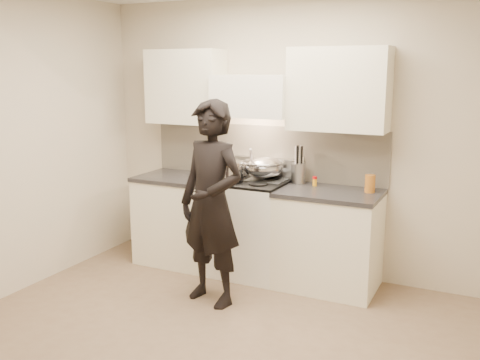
% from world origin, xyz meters
% --- Properties ---
extents(ground_plane, '(4.00, 4.00, 0.00)m').
position_xyz_m(ground_plane, '(0.00, 0.00, 0.00)').
color(ground_plane, '#7E674F').
extents(room_shell, '(4.04, 3.54, 2.70)m').
position_xyz_m(room_shell, '(-0.06, 0.37, 1.60)').
color(room_shell, beige).
rests_on(room_shell, ground).
extents(stove, '(0.76, 0.65, 0.96)m').
position_xyz_m(stove, '(-0.30, 1.42, 0.47)').
color(stove, white).
rests_on(stove, ground).
extents(counter_right, '(0.92, 0.67, 0.92)m').
position_xyz_m(counter_right, '(0.53, 1.43, 0.46)').
color(counter_right, white).
rests_on(counter_right, ground).
extents(counter_left, '(0.82, 0.67, 0.92)m').
position_xyz_m(counter_left, '(-1.08, 1.43, 0.46)').
color(counter_left, white).
rests_on(counter_left, ground).
extents(wok, '(0.42, 0.51, 0.33)m').
position_xyz_m(wok, '(-0.17, 1.51, 1.07)').
color(wok, '#BDBCC0').
rests_on(wok, stove).
extents(stock_pot, '(0.39, 0.29, 0.18)m').
position_xyz_m(stock_pot, '(-0.43, 1.28, 1.05)').
color(stock_pot, '#BDBCC0').
rests_on(stock_pot, stove).
extents(utensil_crock, '(0.14, 0.14, 0.36)m').
position_xyz_m(utensil_crock, '(0.15, 1.62, 1.03)').
color(utensil_crock, '#9FA0A0').
rests_on(utensil_crock, counter_right).
extents(spice_jar, '(0.04, 0.04, 0.09)m').
position_xyz_m(spice_jar, '(0.34, 1.56, 0.97)').
color(spice_jar, orange).
rests_on(spice_jar, counter_right).
extents(oil_glass, '(0.09, 0.09, 0.16)m').
position_xyz_m(oil_glass, '(0.87, 1.52, 1.00)').
color(oil_glass, '#AD621D').
rests_on(oil_glass, counter_right).
extents(person, '(0.72, 0.56, 1.76)m').
position_xyz_m(person, '(-0.28, 0.67, 0.88)').
color(person, black).
rests_on(person, ground).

